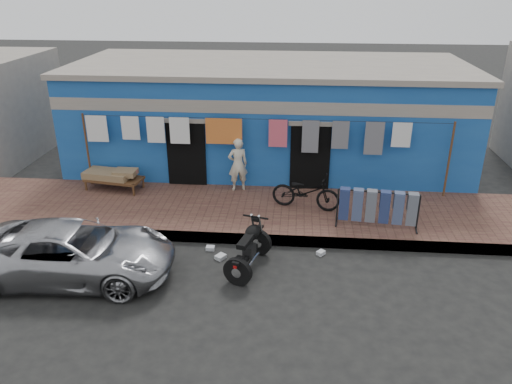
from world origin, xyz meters
name	(u,v)px	position (x,y,z in m)	size (l,w,h in m)	color
ground	(248,281)	(0.00, 0.00, 0.00)	(80.00, 80.00, 0.00)	black
sidewalk	(259,213)	(0.00, 3.00, 0.12)	(28.00, 3.00, 0.25)	brown
curb	(254,239)	(0.00, 1.55, 0.12)	(28.00, 0.10, 0.25)	gray
building	(269,115)	(0.00, 6.99, 1.69)	(12.20, 5.20, 3.36)	#184A96
clothesline	(247,136)	(-0.43, 4.25, 1.83)	(10.06, 0.06, 2.10)	brown
car	(72,251)	(-3.64, -0.13, 0.60)	(1.95, 4.29, 1.21)	#A7A7AC
seated_person	(238,164)	(-0.70, 4.20, 1.00)	(0.54, 0.36, 1.51)	beige
bicycle	(306,188)	(1.19, 3.13, 0.82)	(0.62, 1.76, 1.14)	black
motorcycle	(249,247)	(-0.03, 0.48, 0.53)	(0.96, 1.72, 1.05)	black
charpoy	(114,180)	(-4.20, 3.95, 0.53)	(1.77, 1.05, 0.56)	brown
jeans_rack	(377,208)	(2.90, 2.25, 0.73)	(2.02, 0.62, 0.96)	black
litter_a	(210,248)	(-0.99, 1.20, 0.04)	(0.19, 0.15, 0.09)	silver
litter_b	(321,253)	(1.55, 1.20, 0.05)	(0.18, 0.14, 0.09)	silver
litter_c	(221,257)	(-0.70, 0.83, 0.05)	(0.23, 0.18, 0.09)	silver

